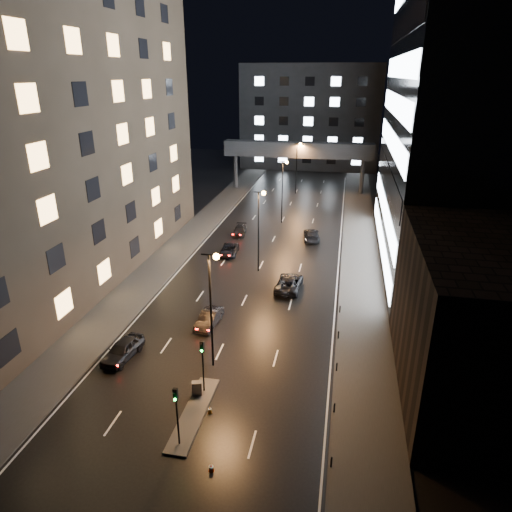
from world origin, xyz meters
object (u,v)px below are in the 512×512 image
(car_away_a, at_px, (123,350))
(car_toward_b, at_px, (311,235))
(car_away_d, at_px, (240,231))
(car_away_c, at_px, (229,250))
(utility_cabinet, at_px, (197,388))
(car_away_b, at_px, (209,319))
(car_toward_a, at_px, (289,283))

(car_away_a, xyz_separation_m, car_toward_b, (13.37, 33.29, -0.03))
(car_away_d, bearing_deg, car_away_c, -92.02)
(car_away_d, bearing_deg, utility_cabinet, -86.95)
(car_away_c, height_order, car_toward_b, car_toward_b)
(utility_cabinet, bearing_deg, car_away_c, 82.09)
(car_away_a, distance_m, car_away_b, 8.80)
(car_away_c, distance_m, car_toward_b, 13.24)
(car_away_b, xyz_separation_m, car_away_d, (-3.15, 26.63, -0.09))
(car_away_c, relative_size, car_toward_b, 0.87)
(car_away_c, bearing_deg, car_away_d, 88.74)
(car_away_b, xyz_separation_m, car_toward_a, (6.60, 9.45, 0.07))
(car_away_a, relative_size, car_away_d, 1.07)
(utility_cabinet, bearing_deg, car_away_a, 138.30)
(car_away_c, relative_size, car_toward_a, 0.82)
(car_away_b, height_order, car_toward_a, car_toward_a)
(car_toward_b, bearing_deg, car_away_a, 60.48)
(car_away_a, height_order, car_away_c, car_away_a)
(car_away_b, bearing_deg, car_away_c, 103.20)
(car_toward_b, relative_size, utility_cabinet, 4.91)
(car_away_a, distance_m, car_toward_b, 35.87)
(car_away_d, bearing_deg, car_toward_b, -5.35)
(car_away_c, height_order, car_toward_a, car_toward_a)
(car_away_c, bearing_deg, car_away_b, -85.94)
(car_away_d, xyz_separation_m, car_toward_a, (9.75, -17.18, 0.16))
(car_toward_a, bearing_deg, car_toward_b, -90.91)
(car_away_a, relative_size, car_away_b, 1.07)
(utility_cabinet, bearing_deg, car_toward_a, 59.67)
(car_toward_a, bearing_deg, car_away_b, 57.77)
(car_away_c, bearing_deg, car_toward_b, 33.94)
(car_away_b, relative_size, utility_cabinet, 4.04)
(car_away_b, height_order, car_away_d, car_away_b)
(car_away_a, distance_m, car_away_c, 25.27)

